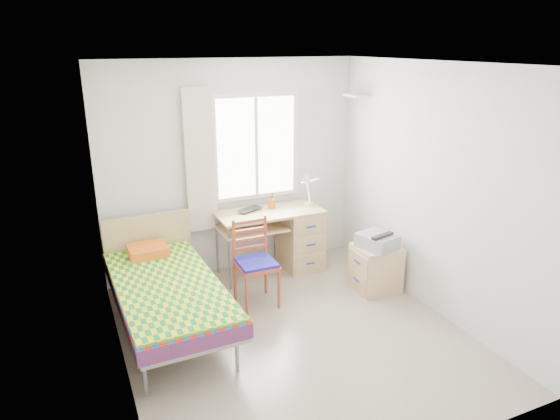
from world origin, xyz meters
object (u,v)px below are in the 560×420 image
at_px(bed, 166,287).
at_px(desk, 295,235).
at_px(cabinet, 376,268).
at_px(chair, 255,257).
at_px(printer, 377,241).

xyz_separation_m(bed, desk, (1.80, 0.74, -0.00)).
bearing_deg(cabinet, chair, 170.48).
distance_m(bed, desk, 1.94).
xyz_separation_m(desk, printer, (0.57, -0.96, 0.19)).
distance_m(bed, chair, 1.01).
bearing_deg(bed, desk, 20.72).
height_order(chair, printer, chair).
bearing_deg(cabinet, bed, 177.56).
bearing_deg(cabinet, printer, -123.48).
distance_m(cabinet, printer, 0.36).
xyz_separation_m(bed, chair, (1.00, 0.10, 0.10)).
height_order(chair, cabinet, chair).
distance_m(desk, chair, 1.03).
bearing_deg(chair, printer, -13.11).
height_order(desk, printer, desk).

